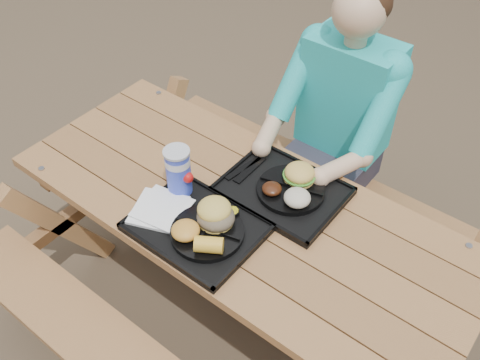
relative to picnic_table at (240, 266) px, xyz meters
The scene contains 18 objects.
ground 0.38m from the picnic_table, ahead, with size 60.00×60.00×0.00m, color #999999.
picnic_table is the anchor object (origin of this frame).
tray_near 0.43m from the picnic_table, 103.81° to the right, with size 0.45×0.35×0.02m, color black.
tray_far 0.42m from the picnic_table, 59.01° to the left, with size 0.45×0.35×0.02m, color black.
plate_near 0.45m from the picnic_table, 87.64° to the right, with size 0.26×0.26×0.02m, color black.
plate_far 0.45m from the picnic_table, 53.08° to the left, with size 0.26×0.26×0.02m, color black.
napkin_stack 0.50m from the picnic_table, 132.47° to the right, with size 0.18×0.18×0.02m, color white.
soda_cup 0.54m from the picnic_table, 156.49° to the right, with size 0.09×0.09×0.19m, color #1C32D5.
condiment_bbq 0.42m from the picnic_table, 123.68° to the right, with size 0.04×0.04×0.03m, color black.
condiment_mustard 0.42m from the picnic_table, 72.00° to the right, with size 0.05×0.05×0.03m, color gold.
sandwich 0.50m from the picnic_table, 87.28° to the right, with size 0.13×0.13×0.13m, color #E1BD4F, non-canonical shape.
mac_cheese 0.51m from the picnic_table, 97.81° to the right, with size 0.10×0.10×0.05m, color gold.
corn_cob 0.52m from the picnic_table, 74.81° to the right, with size 0.10×0.10×0.06m, color yellow, non-canonical shape.
cutlery_far 0.43m from the picnic_table, 115.12° to the left, with size 0.03×0.18×0.01m, color black.
burger 0.53m from the picnic_table, 60.77° to the left, with size 0.12×0.12×0.11m, color #E7B951, non-canonical shape.
baked_beans 0.45m from the picnic_table, 52.02° to the left, with size 0.07×0.07×0.03m, color #411C0D.
potato_salad 0.49m from the picnic_table, 30.32° to the left, with size 0.10×0.10×0.06m, color beige.
diner 0.74m from the picnic_table, 86.83° to the left, with size 0.48×0.84×1.28m, color #1AB9A2, non-canonical shape.
Camera 1 is at (0.85, -1.08, 2.21)m, focal length 40.00 mm.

